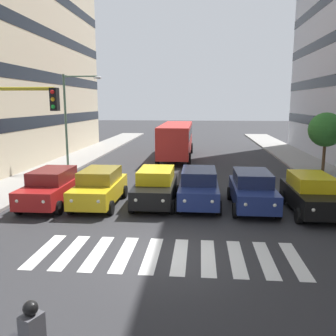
{
  "coord_description": "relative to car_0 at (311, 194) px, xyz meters",
  "views": [
    {
      "loc": [
        -1.03,
        10.75,
        4.83
      ],
      "look_at": [
        0.62,
        -7.71,
        1.45
      ],
      "focal_mm": 38.21,
      "sensor_mm": 36.0,
      "label": 1
    }
  ],
  "objects": [
    {
      "name": "ground_plane",
      "position": [
        5.98,
        5.08,
        -0.89
      ],
      "size": [
        180.0,
        180.0,
        0.0
      ],
      "primitive_type": "plane",
      "color": "#2D2D30"
    },
    {
      "name": "car_3",
      "position": [
        7.03,
        -0.78,
        0.0
      ],
      "size": [
        2.02,
        4.44,
        1.72
      ],
      "color": "black",
      "rests_on": "ground_plane"
    },
    {
      "name": "street_lamp_right",
      "position": [
        13.92,
        -8.74,
        3.34
      ],
      "size": [
        2.75,
        0.28,
        6.63
      ],
      "color": "#4C6B56",
      "rests_on": "sidewalk_right"
    },
    {
      "name": "bus_behind_traffic",
      "position": [
        7.03,
        -15.66,
        0.97
      ],
      "size": [
        2.78,
        10.5,
        3.0
      ],
      "color": "red",
      "rests_on": "ground_plane"
    },
    {
      "name": "car_1",
      "position": [
        2.49,
        -0.52,
        0.0
      ],
      "size": [
        2.02,
        4.44,
        1.72
      ],
      "color": "navy",
      "rests_on": "ground_plane"
    },
    {
      "name": "street_tree_2",
      "position": [
        -3.31,
        -8.59,
        2.2
      ],
      "size": [
        2.26,
        2.26,
        4.08
      ],
      "color": "#513823",
      "rests_on": "sidewalk_left"
    },
    {
      "name": "car_0",
      "position": [
        0.0,
        0.0,
        0.0
      ],
      "size": [
        2.02,
        4.44,
        1.72
      ],
      "color": "black",
      "rests_on": "ground_plane"
    },
    {
      "name": "crosswalk_markings",
      "position": [
        5.98,
        5.08,
        -0.88
      ],
      "size": [
        8.55,
        2.8,
        0.01
      ],
      "color": "silver",
      "rests_on": "ground_plane"
    },
    {
      "name": "car_5",
      "position": [
        11.96,
        -0.19,
        0.0
      ],
      "size": [
        2.02,
        4.44,
        1.72
      ],
      "color": "maroon",
      "rests_on": "ground_plane"
    },
    {
      "name": "car_2",
      "position": [
        4.97,
        -0.83,
        0.0
      ],
      "size": [
        2.02,
        4.44,
        1.72
      ],
      "color": "navy",
      "rests_on": "ground_plane"
    },
    {
      "name": "car_4",
      "position": [
        9.69,
        -0.43,
        0.0
      ],
      "size": [
        2.02,
        4.44,
        1.72
      ],
      "color": "gold",
      "rests_on": "ground_plane"
    }
  ]
}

